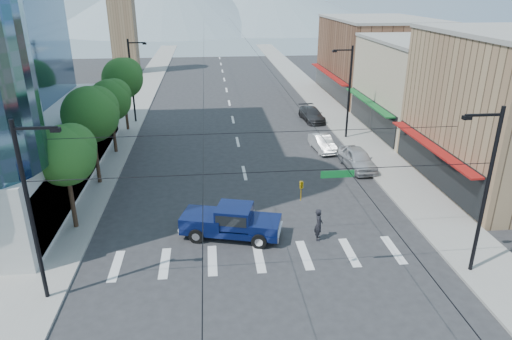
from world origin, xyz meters
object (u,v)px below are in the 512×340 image
object	(u,v)px
pickup_truck	(231,221)
parked_car_near	(358,159)
pedestrian	(319,224)
parked_car_mid	(322,143)
parked_car_far	(312,114)

from	to	relation	value
pickup_truck	parked_car_near	world-z (taller)	pickup_truck
pickup_truck	parked_car_near	bearing A→B (deg)	57.80
pickup_truck	pedestrian	world-z (taller)	pickup_truck
parked_car_mid	pickup_truck	bearing A→B (deg)	-127.89
pedestrian	parked_car_far	bearing A→B (deg)	-1.56
pedestrian	parked_car_near	size ratio (longest dim) A/B	0.40
pickup_truck	parked_car_mid	size ratio (longest dim) A/B	1.49
pickup_truck	parked_car_mid	distance (m)	17.40
parked_car_near	parked_car_mid	size ratio (longest dim) A/B	1.17
pickup_truck	parked_car_near	distance (m)	14.90
pickup_truck	parked_car_mid	bearing A→B (deg)	73.51
pickup_truck	parked_car_near	xyz separation A→B (m)	(11.03, 10.02, -0.21)
parked_car_far	parked_car_mid	bearing A→B (deg)	-101.97
parked_car_near	parked_car_far	xyz separation A→B (m)	(-0.60, 14.67, -0.12)
pedestrian	parked_car_far	world-z (taller)	pedestrian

